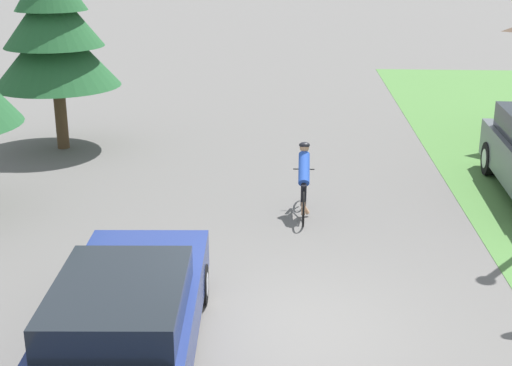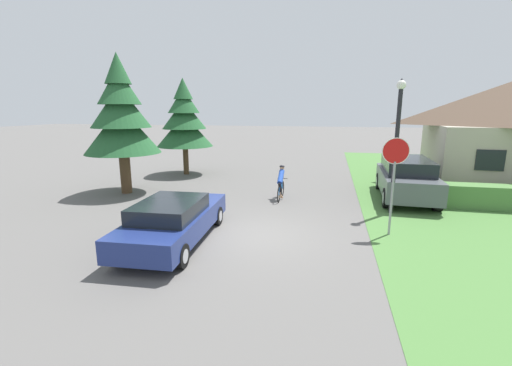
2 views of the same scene
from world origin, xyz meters
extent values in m
plane|color=#5B5956|center=(0.00, 0.00, 0.00)|extent=(140.00, 140.00, 0.00)
cube|color=navy|center=(-2.07, -0.91, 0.58)|extent=(2.05, 4.87, 0.60)
cube|color=black|center=(-2.05, -1.23, 1.09)|extent=(1.71, 2.34, 0.43)
cylinder|color=black|center=(-2.97, 0.67, 0.31)|extent=(0.25, 0.62, 0.61)
cylinder|color=#ADADB2|center=(-2.97, 0.67, 0.31)|extent=(0.25, 0.37, 0.35)
cylinder|color=black|center=(-1.33, 0.75, 0.31)|extent=(0.25, 0.62, 0.61)
cylinder|color=#ADADB2|center=(-1.33, 0.75, 0.31)|extent=(0.25, 0.37, 0.35)
torus|color=black|center=(0.26, 4.02, 0.33)|extent=(0.05, 0.69, 0.69)
torus|color=black|center=(0.27, 5.11, 0.33)|extent=(0.05, 0.69, 0.69)
cylinder|color=#1E66B2|center=(0.27, 4.29, 0.47)|extent=(0.04, 0.19, 0.52)
cylinder|color=#1E66B2|center=(0.27, 4.69, 0.51)|extent=(0.04, 0.68, 0.63)
cylinder|color=#1E66B2|center=(0.27, 4.62, 0.77)|extent=(0.04, 0.81, 0.13)
cylinder|color=#1E66B2|center=(0.27, 4.19, 0.27)|extent=(0.04, 0.36, 0.15)
cylinder|color=#1E66B2|center=(0.26, 4.11, 0.52)|extent=(0.03, 0.22, 0.41)
cylinder|color=#1E66B2|center=(0.27, 5.07, 0.57)|extent=(0.04, 0.12, 0.49)
cylinder|color=black|center=(0.27, 5.02, 0.81)|extent=(0.44, 0.03, 0.02)
ellipsoid|color=black|center=(0.27, 4.21, 0.74)|extent=(0.08, 0.20, 0.05)
cylinder|color=black|center=(0.27, 4.21, 0.59)|extent=(0.11, 0.26, 0.43)
cylinder|color=black|center=(0.27, 4.37, 0.51)|extent=(0.11, 0.26, 0.58)
cylinder|color=tan|center=(0.27, 4.29, 0.24)|extent=(0.08, 0.08, 0.30)
cylinder|color=tan|center=(0.32, 4.45, 0.15)|extent=(0.17, 0.08, 0.21)
cylinder|color=#264CB2|center=(0.27, 4.52, 0.99)|extent=(0.23, 0.73, 0.59)
cylinder|color=#264CB2|center=(0.27, 4.78, 0.99)|extent=(0.07, 0.26, 0.36)
cylinder|color=#264CB2|center=(0.27, 5.06, 0.99)|extent=(0.07, 0.26, 0.36)
sphere|color=tan|center=(0.27, 4.82, 1.33)|extent=(0.19, 0.19, 0.19)
ellipsoid|color=black|center=(0.27, 4.82, 1.38)|extent=(0.22, 0.18, 0.12)
cylinder|color=black|center=(4.69, 7.39, 0.39)|extent=(0.32, 0.80, 0.78)
cylinder|color=#ADADB2|center=(4.69, 7.39, 0.39)|extent=(0.32, 0.47, 0.45)
cylinder|color=#4C3823|center=(-6.09, 9.13, 0.84)|extent=(0.32, 0.32, 1.67)
cone|color=#23562D|center=(-6.09, 9.13, 2.60)|extent=(3.25, 3.25, 1.86)
cone|color=#23562D|center=(-6.09, 9.13, 3.52)|extent=(2.53, 2.53, 1.64)
camera|label=1|loc=(0.04, -8.92, 5.24)|focal=50.00mm
camera|label=2|loc=(2.26, -9.70, 3.80)|focal=24.00mm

